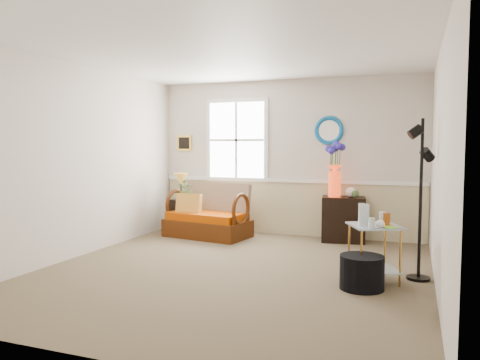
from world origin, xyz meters
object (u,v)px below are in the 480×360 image
(ottoman, at_px, (362,272))
(floor_lamp, at_px, (421,200))
(side_table, at_px, (374,253))
(cabinet, at_px, (343,219))
(loveseat, at_px, (208,210))
(lamp_stand, at_px, (182,216))

(ottoman, bearing_deg, floor_lamp, 45.83)
(side_table, bearing_deg, cabinet, 106.68)
(ottoman, bearing_deg, loveseat, 143.29)
(loveseat, distance_m, ottoman, 3.37)
(cabinet, relative_size, ottoman, 1.53)
(lamp_stand, bearing_deg, cabinet, 5.59)
(loveseat, relative_size, ottoman, 2.90)
(cabinet, xyz_separation_m, ottoman, (0.53, -2.40, -0.18))
(lamp_stand, bearing_deg, side_table, -28.82)
(side_table, bearing_deg, loveseat, 148.67)
(loveseat, height_order, lamp_stand, loveseat)
(floor_lamp, bearing_deg, side_table, -171.11)
(side_table, height_order, floor_lamp, floor_lamp)
(floor_lamp, xyz_separation_m, ottoman, (-0.56, -0.58, -0.73))
(lamp_stand, xyz_separation_m, side_table, (3.32, -1.83, 0.03))
(cabinet, height_order, side_table, cabinet)
(loveseat, relative_size, floor_lamp, 0.74)
(side_table, relative_size, floor_lamp, 0.35)
(lamp_stand, xyz_separation_m, cabinet, (2.70, 0.26, 0.06))
(lamp_stand, height_order, floor_lamp, floor_lamp)
(loveseat, xyz_separation_m, side_table, (2.78, -1.69, -0.12))
(lamp_stand, bearing_deg, loveseat, -13.97)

